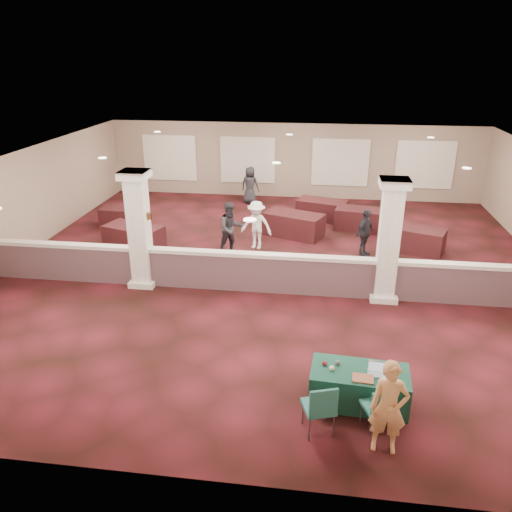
# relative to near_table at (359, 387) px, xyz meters

# --- Properties ---
(ground) EXTENTS (16.00, 16.00, 0.00)m
(ground) POSITION_rel_near_table_xyz_m (-2.13, 5.83, -0.34)
(ground) COLOR #461118
(ground) RESTS_ON ground
(wall_back) EXTENTS (16.00, 0.04, 3.20)m
(wall_back) POSITION_rel_near_table_xyz_m (-2.13, 13.83, 1.26)
(wall_back) COLOR #8A715F
(wall_back) RESTS_ON ground
(wall_front) EXTENTS (16.00, 0.04, 3.20)m
(wall_front) POSITION_rel_near_table_xyz_m (-2.13, -2.17, 1.26)
(wall_front) COLOR #8A715F
(wall_front) RESTS_ON ground
(wall_left) EXTENTS (0.04, 16.00, 3.20)m
(wall_left) POSITION_rel_near_table_xyz_m (-10.13, 5.83, 1.26)
(wall_left) COLOR #8A715F
(wall_left) RESTS_ON ground
(ceiling) EXTENTS (16.00, 16.00, 0.02)m
(ceiling) POSITION_rel_near_table_xyz_m (-2.13, 5.83, 2.86)
(ceiling) COLOR white
(ceiling) RESTS_ON wall_back
(partition_wall) EXTENTS (15.60, 0.28, 1.10)m
(partition_wall) POSITION_rel_near_table_xyz_m (-2.13, 4.33, 0.23)
(partition_wall) COLOR brown
(partition_wall) RESTS_ON ground
(column_left) EXTENTS (0.72, 0.72, 3.20)m
(column_left) POSITION_rel_near_table_xyz_m (-5.63, 4.33, 1.30)
(column_left) COLOR silver
(column_left) RESTS_ON ground
(column_right) EXTENTS (0.72, 0.72, 3.20)m
(column_right) POSITION_rel_near_table_xyz_m (0.87, 4.33, 1.30)
(column_right) COLOR silver
(column_right) RESTS_ON ground
(sconce_left) EXTENTS (0.12, 0.12, 0.18)m
(sconce_left) POSITION_rel_near_table_xyz_m (-5.91, 4.33, 1.66)
(sconce_left) COLOR brown
(sconce_left) RESTS_ON column_left
(sconce_right) EXTENTS (0.12, 0.12, 0.18)m
(sconce_right) POSITION_rel_near_table_xyz_m (-5.35, 4.33, 1.66)
(sconce_right) COLOR brown
(sconce_right) RESTS_ON column_left
(near_table) EXTENTS (1.82, 1.00, 0.68)m
(near_table) POSITION_rel_near_table_xyz_m (0.00, 0.00, 0.00)
(near_table) COLOR #103D33
(near_table) RESTS_ON ground
(conf_chair_main) EXTENTS (0.58, 0.58, 0.90)m
(conf_chair_main) POSITION_rel_near_table_xyz_m (0.28, -0.73, 0.19)
(conf_chair_main) COLOR #216255
(conf_chair_main) RESTS_ON ground
(conf_chair_side) EXTENTS (0.64, 0.64, 1.01)m
(conf_chair_side) POSITION_rel_near_table_xyz_m (-0.70, -0.95, 0.26)
(conf_chair_side) COLOR #216255
(conf_chair_side) RESTS_ON ground
(woman) EXTENTS (0.61, 0.43, 1.64)m
(woman) POSITION_rel_near_table_xyz_m (0.36, -1.14, 0.48)
(woman) COLOR #E69E64
(woman) RESTS_ON ground
(far_table_front_left) EXTENTS (2.10, 1.48, 0.77)m
(far_table_front_left) POSITION_rel_near_table_xyz_m (-6.86, 6.92, 0.05)
(far_table_front_left) COLOR black
(far_table_front_left) RESTS_ON ground
(far_table_front_center) EXTENTS (2.21, 1.65, 0.80)m
(far_table_front_center) POSITION_rel_near_table_xyz_m (-1.75, 8.83, 0.06)
(far_table_front_center) COLOR black
(far_table_front_center) RESTS_ON ground
(far_table_front_right) EXTENTS (2.14, 1.60, 0.78)m
(far_table_front_right) POSITION_rel_near_table_xyz_m (2.16, 7.93, 0.05)
(far_table_front_right) COLOR black
(far_table_front_right) RESTS_ON ground
(far_table_back_left) EXTENTS (1.76, 0.94, 0.70)m
(far_table_back_left) POSITION_rel_near_table_xyz_m (-7.99, 9.03, 0.01)
(far_table_back_left) COLOR black
(far_table_back_left) RESTS_ON ground
(far_table_back_center) EXTENTS (2.03, 1.42, 0.75)m
(far_table_back_center) POSITION_rel_near_table_xyz_m (-0.81, 10.83, 0.04)
(far_table_back_center) COLOR black
(far_table_back_center) RESTS_ON ground
(far_table_back_right) EXTENTS (2.04, 1.26, 0.77)m
(far_table_back_right) POSITION_rel_near_table_xyz_m (0.66, 9.80, 0.05)
(far_table_back_right) COLOR black
(far_table_back_right) RESTS_ON ground
(attendee_a) EXTENTS (0.93, 0.82, 1.69)m
(attendee_a) POSITION_rel_near_table_xyz_m (-3.63, 6.89, 0.51)
(attendee_a) COLOR black
(attendee_a) RESTS_ON ground
(attendee_b) EXTENTS (1.09, 0.65, 1.59)m
(attendee_b) POSITION_rel_near_table_xyz_m (-2.90, 7.47, 0.46)
(attendee_b) COLOR #B9B9B5
(attendee_b) RESTS_ON ground
(attendee_c) EXTENTS (0.85, 0.96, 1.50)m
(attendee_c) POSITION_rel_near_table_xyz_m (0.55, 7.33, 0.41)
(attendee_c) COLOR black
(attendee_c) RESTS_ON ground
(attendee_d) EXTENTS (0.83, 0.55, 1.56)m
(attendee_d) POSITION_rel_near_table_xyz_m (-3.85, 12.60, 0.44)
(attendee_d) COLOR black
(attendee_d) RESTS_ON ground
(laptop_base) EXTENTS (0.32, 0.23, 0.02)m
(laptop_base) POSITION_rel_near_table_xyz_m (0.27, -0.07, 0.35)
(laptop_base) COLOR silver
(laptop_base) RESTS_ON near_table
(laptop_screen) EXTENTS (0.31, 0.03, 0.20)m
(laptop_screen) POSITION_rel_near_table_xyz_m (0.28, 0.04, 0.46)
(laptop_screen) COLOR silver
(laptop_screen) RESTS_ON near_table
(screen_glow) EXTENTS (0.28, 0.02, 0.18)m
(screen_glow) POSITION_rel_near_table_xyz_m (0.28, 0.03, 0.44)
(screen_glow) COLOR silver
(screen_glow) RESTS_ON near_table
(knitting) EXTENTS (0.39, 0.30, 0.03)m
(knitting) POSITION_rel_near_table_xyz_m (0.03, -0.23, 0.35)
(knitting) COLOR #C1551F
(knitting) RESTS_ON near_table
(yarn_cream) EXTENTS (0.10, 0.10, 0.10)m
(yarn_cream) POSITION_rel_near_table_xyz_m (-0.51, -0.06, 0.39)
(yarn_cream) COLOR beige
(yarn_cream) RESTS_ON near_table
(yarn_red) EXTENTS (0.09, 0.09, 0.09)m
(yarn_red) POSITION_rel_near_table_xyz_m (-0.64, 0.09, 0.38)
(yarn_red) COLOR maroon
(yarn_red) RESTS_ON near_table
(yarn_grey) EXTENTS (0.10, 0.10, 0.10)m
(yarn_grey) POSITION_rel_near_table_xyz_m (-0.41, 0.14, 0.39)
(yarn_grey) COLOR #4A4A4F
(yarn_grey) RESTS_ON near_table
(scissors) EXTENTS (0.11, 0.04, 0.01)m
(scissors) POSITION_rel_near_table_xyz_m (0.58, -0.30, 0.34)
(scissors) COLOR red
(scissors) RESTS_ON near_table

